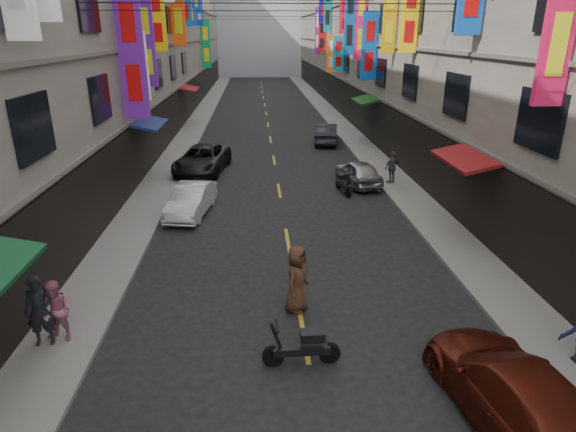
{
  "coord_description": "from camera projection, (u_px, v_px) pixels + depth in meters",
  "views": [
    {
      "loc": [
        -1.1,
        1.86,
        7.12
      ],
      "look_at": [
        -0.47,
        11.08,
        3.61
      ],
      "focal_mm": 30.0,
      "sensor_mm": 36.0,
      "label": 1
    }
  ],
  "objects": [
    {
      "name": "building_row_right",
      "position": [
        420.0,
        1.0,
        37.42
      ],
      "size": [
        10.14,
        90.0,
        19.0
      ],
      "color": "#A19787",
      "rests_on": "ground"
    },
    {
      "name": "car_left_mid",
      "position": [
        191.0,
        200.0,
        20.01
      ],
      "size": [
        1.92,
        3.96,
        1.25
      ],
      "primitive_type": "imported",
      "rotation": [
        0.0,
        0.0,
        -0.16
      ],
      "color": "silver",
      "rests_on": "ground"
    },
    {
      "name": "car_right_near",
      "position": [
        517.0,
        395.0,
        9.12
      ],
      "size": [
        2.44,
        5.01,
        1.4
      ],
      "primitive_type": "imported",
      "rotation": [
        0.0,
        0.0,
        3.24
      ],
      "color": "#56190E",
      "rests_on": "ground"
    },
    {
      "name": "car_left_far",
      "position": [
        202.0,
        159.0,
        26.13
      ],
      "size": [
        3.12,
        5.38,
        1.41
      ],
      "primitive_type": "imported",
      "rotation": [
        0.0,
        0.0,
        -0.16
      ],
      "color": "black",
      "rests_on": "ground"
    },
    {
      "name": "sidewalk_right",
      "position": [
        339.0,
        123.0,
        40.39
      ],
      "size": [
        2.0,
        90.0,
        0.12
      ],
      "primitive_type": "cube",
      "color": "slate",
      "rests_on": "ground"
    },
    {
      "name": "street_awnings",
      "position": [
        252.0,
        122.0,
        23.96
      ],
      "size": [
        13.99,
        35.2,
        0.41
      ],
      "color": "#15502B",
      "rests_on": "ground"
    },
    {
      "name": "scooter_far_right",
      "position": [
        343.0,
        184.0,
        22.8
      ],
      "size": [
        0.62,
        1.79,
        1.14
      ],
      "rotation": [
        0.0,
        0.0,
        3.33
      ],
      "color": "black",
      "rests_on": "ground"
    },
    {
      "name": "scooter_crossing",
      "position": [
        303.0,
        348.0,
        10.92
      ],
      "size": [
        1.8,
        0.5,
        1.14
      ],
      "rotation": [
        0.0,
        0.0,
        1.59
      ],
      "color": "black",
      "rests_on": "ground"
    },
    {
      "name": "car_right_far",
      "position": [
        326.0,
        133.0,
        33.0
      ],
      "size": [
        2.1,
        4.31,
        1.36
      ],
      "primitive_type": "imported",
      "rotation": [
        0.0,
        0.0,
        2.98
      ],
      "color": "#27262E",
      "rests_on": "ground"
    },
    {
      "name": "pedestrian_lfar",
      "position": [
        57.0,
        312.0,
        11.46
      ],
      "size": [
        0.89,
        0.73,
        1.57
      ],
      "primitive_type": "imported",
      "rotation": [
        0.0,
        0.0,
        -0.3
      ],
      "color": "#C26686",
      "rests_on": "sidewalk_left"
    },
    {
      "name": "shop_signage",
      "position": [
        263.0,
        1.0,
        30.01
      ],
      "size": [
        14.0,
        55.0,
        11.7
      ],
      "color": "blue",
      "rests_on": "ground"
    },
    {
      "name": "car_right_mid",
      "position": [
        358.0,
        172.0,
        23.99
      ],
      "size": [
        2.04,
        3.84,
        1.25
      ],
      "primitive_type": "imported",
      "rotation": [
        0.0,
        0.0,
        3.3
      ],
      "color": "#ADADB2",
      "rests_on": "ground"
    },
    {
      "name": "pedestrian_crossing",
      "position": [
        297.0,
        279.0,
        12.91
      ],
      "size": [
        1.01,
        1.12,
        1.9
      ],
      "primitive_type": "imported",
      "rotation": [
        0.0,
        0.0,
        1.05
      ],
      "color": "#4B2C1E",
      "rests_on": "ground"
    },
    {
      "name": "haze_block",
      "position": [
        258.0,
        9.0,
        82.73
      ],
      "size": [
        18.0,
        8.0,
        22.0
      ],
      "primitive_type": "cube",
      "color": "#B5BBCA",
      "rests_on": "ground"
    },
    {
      "name": "pedestrian_rfar",
      "position": [
        392.0,
        167.0,
        23.78
      ],
      "size": [
        1.08,
        0.94,
        1.61
      ],
      "primitive_type": "imported",
      "rotation": [
        0.0,
        0.0,
        3.67
      ],
      "color": "#555558",
      "rests_on": "sidewalk_right"
    },
    {
      "name": "overhead_cables",
      "position": [
        272.0,
        0.0,
        25.71
      ],
      "size": [
        14.0,
        38.04,
        1.24
      ],
      "color": "black",
      "rests_on": "ground"
    },
    {
      "name": "sidewalk_left",
      "position": [
        195.0,
        125.0,
        39.62
      ],
      "size": [
        2.0,
        90.0,
        0.12
      ],
      "primitive_type": "cube",
      "color": "slate",
      "rests_on": "ground"
    },
    {
      "name": "lane_markings",
      "position": [
        269.0,
        131.0,
        37.23
      ],
      "size": [
        0.12,
        80.2,
        0.01
      ],
      "color": "gold",
      "rests_on": "ground"
    },
    {
      "name": "pedestrian_lnear",
      "position": [
        40.0,
        311.0,
        11.29
      ],
      "size": [
        0.74,
        0.69,
        1.79
      ],
      "primitive_type": "imported",
      "rotation": [
        0.0,
        0.0,
        0.15
      ],
      "color": "black",
      "rests_on": "sidewalk_left"
    }
  ]
}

